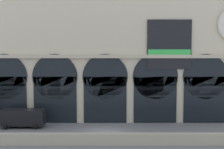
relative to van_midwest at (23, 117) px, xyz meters
name	(u,v)px	position (x,y,z in m)	size (l,w,h in m)	color
ground_plane	(105,133)	(9.89, -2.46, -1.25)	(200.00, 200.00, 0.00)	slate
quay_parapet_wall	(104,139)	(9.89, -7.07, -0.68)	(90.00, 0.70, 1.13)	#B2A891
station_building	(106,46)	(9.92, 5.44, 8.58)	(39.62, 6.20, 20.14)	beige
van_midwest	(23,117)	(0.00, 0.00, 0.00)	(5.20, 2.48, 2.20)	black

